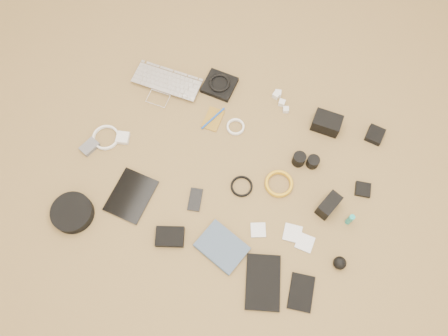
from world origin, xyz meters
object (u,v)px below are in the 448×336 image
at_px(laptop, 163,90).
at_px(dslr_camera, 327,123).
at_px(phone, 195,200).
at_px(paperback, 211,260).
at_px(tablet, 131,196).
at_px(headphone_case, 72,213).

distance_m(laptop, dslr_camera, 0.84).
xyz_separation_m(dslr_camera, phone, (-0.44, -0.60, -0.03)).
xyz_separation_m(laptop, paperback, (0.57, -0.71, -0.00)).
distance_m(phone, paperback, 0.29).
bearing_deg(laptop, tablet, -81.63).
relative_size(laptop, paperback, 1.69).
bearing_deg(dslr_camera, laptop, -173.23).
distance_m(tablet, headphone_case, 0.27).
bearing_deg(headphone_case, laptop, 82.69).
bearing_deg(laptop, paperback, -53.41).
distance_m(tablet, phone, 0.30).
height_order(phone, paperback, paperback).
xyz_separation_m(dslr_camera, tablet, (-0.72, -0.69, -0.03)).
distance_m(laptop, headphone_case, 0.76).
xyz_separation_m(laptop, headphone_case, (-0.10, -0.75, 0.01)).
bearing_deg(paperback, dslr_camera, -0.54).
bearing_deg(headphone_case, dslr_camera, 43.28).
xyz_separation_m(laptop, dslr_camera, (0.83, 0.12, 0.02)).
bearing_deg(tablet, dslr_camera, 45.16).
xyz_separation_m(tablet, paperback, (0.46, -0.13, 0.01)).
distance_m(headphone_case, paperback, 0.66).
bearing_deg(paperback, headphone_case, 111.06).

